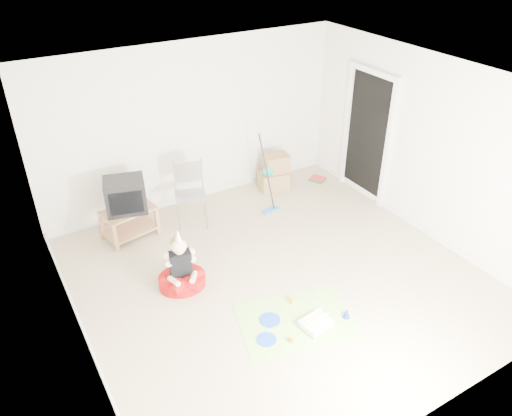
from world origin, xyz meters
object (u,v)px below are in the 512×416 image
crt_tv (125,195)px  cardboard_boxes (274,173)px  folding_chair (191,196)px  seated_woman (182,274)px  birthday_cake (316,324)px  tv_stand (129,221)px

crt_tv → cardboard_boxes: size_ratio=0.92×
folding_chair → cardboard_boxes: 1.74m
folding_chair → seated_woman: folding_chair is taller
cardboard_boxes → birthday_cake: 3.40m
cardboard_boxes → seated_woman: (-2.43, -1.61, -0.10)m
tv_stand → birthday_cake: size_ratio=2.27×
crt_tv → birthday_cake: crt_tv is taller
tv_stand → folding_chair: bearing=-9.2°
seated_woman → tv_stand: bearing=97.9°
folding_chair → tv_stand: bearing=170.8°
crt_tv → folding_chair: 0.97m
tv_stand → crt_tv: crt_tv is taller
crt_tv → cardboard_boxes: bearing=18.8°
crt_tv → folding_chair: (0.93, -0.15, -0.22)m
folding_chair → crt_tv: bearing=170.8°
crt_tv → birthday_cake: size_ratio=1.55×
cardboard_boxes → seated_woman: bearing=-146.4°
birthday_cake → tv_stand: bearing=113.1°
tv_stand → cardboard_boxes: size_ratio=1.34×
tv_stand → crt_tv: (0.00, 0.00, 0.43)m
tv_stand → crt_tv: 0.43m
tv_stand → cardboard_boxes: (2.63, 0.18, 0.02)m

